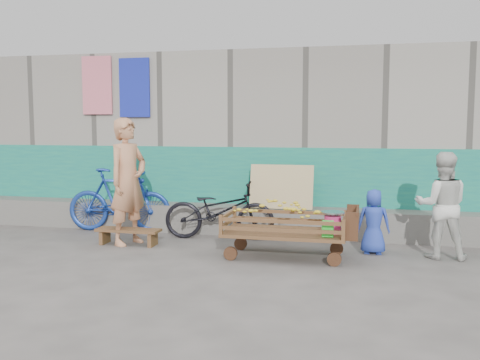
% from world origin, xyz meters
% --- Properties ---
extents(ground, '(80.00, 80.00, 0.00)m').
position_xyz_m(ground, '(0.00, 0.00, 0.00)').
color(ground, '#4D4945').
rests_on(ground, ground).
extents(building_wall, '(12.00, 3.50, 3.00)m').
position_xyz_m(building_wall, '(-0.00, 4.05, 1.47)').
color(building_wall, gray).
rests_on(building_wall, ground).
extents(banana_cart, '(1.77, 0.81, 0.75)m').
position_xyz_m(banana_cart, '(0.52, 0.92, 0.51)').
color(banana_cart, brown).
rests_on(banana_cart, ground).
extents(bench, '(0.96, 0.29, 0.24)m').
position_xyz_m(bench, '(-1.82, 1.16, 0.18)').
color(bench, brown).
rests_on(bench, ground).
extents(vendor_man, '(0.66, 0.80, 1.87)m').
position_xyz_m(vendor_man, '(-1.83, 1.22, 0.94)').
color(vendor_man, tan).
rests_on(vendor_man, ground).
extents(woman, '(0.70, 0.54, 1.42)m').
position_xyz_m(woman, '(2.58, 1.38, 0.71)').
color(woman, silver).
rests_on(woman, ground).
extents(child, '(0.45, 0.31, 0.90)m').
position_xyz_m(child, '(1.71, 1.41, 0.45)').
color(child, '#2841AF').
rests_on(child, ground).
extents(bicycle_dark, '(1.76, 0.80, 0.89)m').
position_xyz_m(bicycle_dark, '(-0.61, 1.85, 0.45)').
color(bicycle_dark, black).
rests_on(bicycle_dark, ground).
extents(bicycle_blue, '(1.79, 0.68, 1.05)m').
position_xyz_m(bicycle_blue, '(-2.38, 2.05, 0.53)').
color(bicycle_blue, '#1B3C9A').
rests_on(bicycle_blue, ground).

